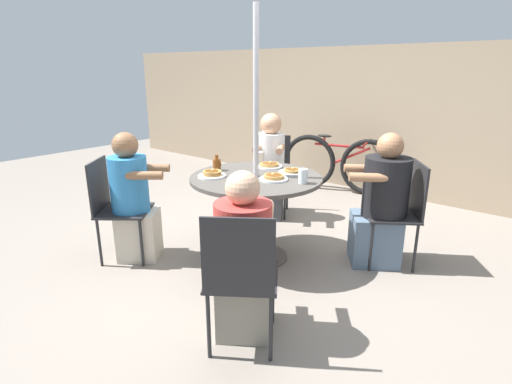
{
  "coord_description": "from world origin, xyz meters",
  "views": [
    {
      "loc": [
        2.05,
        -2.52,
        1.62
      ],
      "look_at": [
        0.0,
        0.0,
        0.61
      ],
      "focal_mm": 28.0,
      "sensor_mm": 36.0,
      "label": 1
    }
  ],
  "objects_px": {
    "patio_chair_north": "(114,203)",
    "pancake_plate_e": "(274,178)",
    "diner_east": "(244,262)",
    "drinking_glass_a": "(303,176)",
    "diner_south": "(381,206)",
    "diner_north": "(133,202)",
    "patio_table": "(256,191)",
    "coffee_cup": "(259,157)",
    "bicycle": "(338,164)",
    "patio_chair_south": "(402,207)",
    "patio_chair_west": "(272,169)",
    "pancake_plate_c": "(292,172)",
    "syrup_bottle": "(217,164)",
    "pancake_plate_b": "(242,179)",
    "pancake_plate_a": "(269,165)",
    "diner_west": "(270,169)",
    "patio_chair_east": "(241,273)",
    "pancake_plate_d": "(212,174)"
  },
  "relations": [
    {
      "from": "syrup_bottle",
      "to": "patio_chair_south",
      "type": "bearing_deg",
      "value": 28.21
    },
    {
      "from": "patio_chair_south",
      "to": "pancake_plate_b",
      "type": "height_order",
      "value": "patio_chair_south"
    },
    {
      "from": "patio_chair_north",
      "to": "pancake_plate_a",
      "type": "bearing_deg",
      "value": 103.53
    },
    {
      "from": "patio_chair_east",
      "to": "syrup_bottle",
      "type": "relative_size",
      "value": 6.22
    },
    {
      "from": "diner_east",
      "to": "syrup_bottle",
      "type": "xyz_separation_m",
      "value": [
        -1.01,
        0.8,
        0.32
      ]
    },
    {
      "from": "patio_chair_north",
      "to": "syrup_bottle",
      "type": "relative_size",
      "value": 6.22
    },
    {
      "from": "patio_chair_south",
      "to": "patio_chair_west",
      "type": "relative_size",
      "value": 1.0
    },
    {
      "from": "syrup_bottle",
      "to": "bicycle",
      "type": "relative_size",
      "value": 0.09
    },
    {
      "from": "diner_east",
      "to": "pancake_plate_c",
      "type": "bearing_deg",
      "value": 75.48
    },
    {
      "from": "coffee_cup",
      "to": "syrup_bottle",
      "type": "bearing_deg",
      "value": -103.26
    },
    {
      "from": "syrup_bottle",
      "to": "pancake_plate_b",
      "type": "bearing_deg",
      "value": -17.62
    },
    {
      "from": "patio_chair_south",
      "to": "drinking_glass_a",
      "type": "relative_size",
      "value": 7.62
    },
    {
      "from": "diner_east",
      "to": "drinking_glass_a",
      "type": "distance_m",
      "value": 1.0
    },
    {
      "from": "bicycle",
      "to": "drinking_glass_a",
      "type": "bearing_deg",
      "value": -82.13
    },
    {
      "from": "coffee_cup",
      "to": "drinking_glass_a",
      "type": "distance_m",
      "value": 0.79
    },
    {
      "from": "pancake_plate_b",
      "to": "pancake_plate_e",
      "type": "height_order",
      "value": "pancake_plate_b"
    },
    {
      "from": "diner_east",
      "to": "diner_west",
      "type": "xyz_separation_m",
      "value": [
        -1.15,
        1.78,
        0.06
      ]
    },
    {
      "from": "patio_table",
      "to": "coffee_cup",
      "type": "height_order",
      "value": "coffee_cup"
    },
    {
      "from": "patio_chair_west",
      "to": "drinking_glass_a",
      "type": "height_order",
      "value": "patio_chair_west"
    },
    {
      "from": "patio_chair_south",
      "to": "patio_chair_west",
      "type": "distance_m",
      "value": 1.68
    },
    {
      "from": "pancake_plate_e",
      "to": "pancake_plate_b",
      "type": "bearing_deg",
      "value": -131.05
    },
    {
      "from": "patio_chair_east",
      "to": "pancake_plate_a",
      "type": "height_order",
      "value": "patio_chair_east"
    },
    {
      "from": "patio_chair_south",
      "to": "syrup_bottle",
      "type": "relative_size",
      "value": 6.22
    },
    {
      "from": "patio_chair_south",
      "to": "pancake_plate_d",
      "type": "relative_size",
      "value": 3.81
    },
    {
      "from": "diner_south",
      "to": "pancake_plate_e",
      "type": "bearing_deg",
      "value": 96.64
    },
    {
      "from": "diner_north",
      "to": "diner_east",
      "type": "bearing_deg",
      "value": 43.23
    },
    {
      "from": "syrup_bottle",
      "to": "bicycle",
      "type": "bearing_deg",
      "value": 90.51
    },
    {
      "from": "diner_north",
      "to": "pancake_plate_e",
      "type": "relative_size",
      "value": 4.82
    },
    {
      "from": "pancake_plate_c",
      "to": "drinking_glass_a",
      "type": "height_order",
      "value": "drinking_glass_a"
    },
    {
      "from": "drinking_glass_a",
      "to": "bicycle",
      "type": "relative_size",
      "value": 0.08
    },
    {
      "from": "diner_north",
      "to": "drinking_glass_a",
      "type": "bearing_deg",
      "value": 81.44
    },
    {
      "from": "pancake_plate_a",
      "to": "pancake_plate_b",
      "type": "xyz_separation_m",
      "value": [
        0.13,
        -0.52,
        0.0
      ]
    },
    {
      "from": "pancake_plate_e",
      "to": "diner_west",
      "type": "bearing_deg",
      "value": 128.51
    },
    {
      "from": "diner_north",
      "to": "pancake_plate_b",
      "type": "bearing_deg",
      "value": 80.36
    },
    {
      "from": "diner_west",
      "to": "pancake_plate_b",
      "type": "height_order",
      "value": "diner_west"
    },
    {
      "from": "pancake_plate_a",
      "to": "pancake_plate_d",
      "type": "relative_size",
      "value": 1.0
    },
    {
      "from": "diner_south",
      "to": "pancake_plate_a",
      "type": "distance_m",
      "value": 1.05
    },
    {
      "from": "pancake_plate_b",
      "to": "diner_north",
      "type": "bearing_deg",
      "value": -150.85
    },
    {
      "from": "diner_north",
      "to": "patio_chair_south",
      "type": "xyz_separation_m",
      "value": [
        1.84,
        1.36,
        -0.01
      ]
    },
    {
      "from": "patio_table",
      "to": "bicycle",
      "type": "relative_size",
      "value": 0.72
    },
    {
      "from": "pancake_plate_a",
      "to": "coffee_cup",
      "type": "relative_size",
      "value": 2.15
    },
    {
      "from": "diner_south",
      "to": "pancake_plate_a",
      "type": "height_order",
      "value": "diner_south"
    },
    {
      "from": "patio_chair_west",
      "to": "pancake_plate_c",
      "type": "height_order",
      "value": "patio_chair_west"
    },
    {
      "from": "diner_west",
      "to": "bicycle",
      "type": "bearing_deg",
      "value": -125.59
    },
    {
      "from": "patio_chair_north",
      "to": "pancake_plate_e",
      "type": "bearing_deg",
      "value": 85.17
    },
    {
      "from": "diner_north",
      "to": "diner_east",
      "type": "relative_size",
      "value": 1.05
    },
    {
      "from": "patio_chair_east",
      "to": "patio_table",
      "type": "bearing_deg",
      "value": 90.0
    },
    {
      "from": "diner_east",
      "to": "diner_south",
      "type": "xyz_separation_m",
      "value": [
        0.26,
        1.46,
        0.02
      ]
    },
    {
      "from": "diner_north",
      "to": "patio_table",
      "type": "bearing_deg",
      "value": 90.0
    },
    {
      "from": "patio_table",
      "to": "pancake_plate_d",
      "type": "distance_m",
      "value": 0.4
    }
  ]
}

